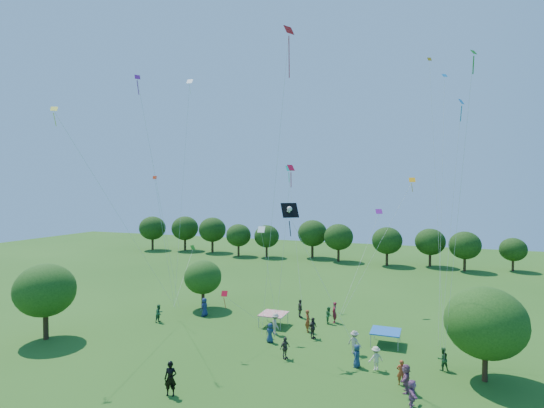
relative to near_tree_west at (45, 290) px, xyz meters
The scene contains 41 objects.
near_tree_west is the anchor object (origin of this frame).
near_tree_north 14.27m from the near_tree_west, 58.78° to the left, with size 3.77×3.77×4.90m.
near_tree_east 32.48m from the near_tree_west, ahead, with size 4.94×4.94×5.95m.
treeline 47.99m from the near_tree_west, 70.08° to the left, with size 88.01×8.77×6.77m.
tent_red_stripe 18.89m from the near_tree_west, 31.27° to the left, with size 2.20×2.20×1.10m.
tent_blue 27.22m from the near_tree_west, 18.21° to the left, with size 2.20×2.20×1.10m.
man_in_black 15.70m from the near_tree_west, 16.40° to the right, with size 0.75×0.48×2.01m, color black.
crowd_person_0 13.67m from the near_tree_west, 48.51° to the left, with size 0.86×0.46×1.74m, color navy.
crowd_person_1 21.53m from the near_tree_west, 25.50° to the left, with size 0.70×0.45×1.87m, color #91381A.
crowd_person_2 30.35m from the near_tree_west, ahead, with size 0.76×0.41×1.53m, color #224F27.
crowd_person_3 18.80m from the near_tree_west, 24.33° to the left, with size 1.15×0.52×1.76m, color #AF9E8C.
crowd_person_4 21.73m from the near_tree_west, 21.25° to the left, with size 1.00×0.45×1.70m, color #382E2D.
crowd_person_5 28.26m from the near_tree_west, ahead, with size 1.45×0.52×1.55m, color #92558B.
crowd_person_6 24.77m from the near_tree_west, ahead, with size 0.76×0.41×1.54m, color navy.
crowd_person_7 24.41m from the near_tree_west, 30.86° to the left, with size 0.69×0.45×1.86m, color maroon.
crowd_person_8 9.63m from the near_tree_west, 49.78° to the left, with size 0.79×0.43×1.59m, color #245435.
crowd_person_9 26.01m from the near_tree_west, ahead, with size 1.04×0.47×1.59m, color beige.
crowd_person_10 19.79m from the near_tree_west, ahead, with size 0.92×0.42×1.56m, color #433D36.
crowd_person_11 27.84m from the near_tree_west, ahead, with size 1.58×0.57×1.70m, color #844D6B.
crowd_person_12 18.36m from the near_tree_west, 18.53° to the left, with size 0.75×0.41×1.52m, color navy.
crowd_person_13 27.56m from the near_tree_west, ahead, with size 0.59×0.38×1.57m, color #9B391C.
crowd_person_14 23.88m from the near_tree_west, 30.46° to the left, with size 0.74×0.40×1.51m, color #2A6434.
crowd_person_15 24.66m from the near_tree_west, 13.69° to the left, with size 1.11×0.50×1.70m, color #BBA495.
crowd_person_16 21.85m from the near_tree_west, 36.07° to the left, with size 1.01×0.46×1.73m, color #403B33.
pirate_kite 20.73m from the near_tree_west, 14.47° to the left, with size 5.90×2.09×9.74m.
red_high_kite 25.05m from the near_tree_west, 15.21° to the left, with size 2.00×1.92×22.97m.
small_kite_0 21.16m from the near_tree_west, 25.48° to the left, with size 1.24×1.21×12.82m.
small_kite_1 11.40m from the near_tree_west, 60.13° to the left, with size 2.72×0.83×12.05m.
small_kite_2 10.40m from the near_tree_west, ahead, with size 4.28×9.53×16.75m.
small_kite_3 14.73m from the near_tree_west, 70.60° to the left, with size 2.61×7.59×4.64m.
small_kite_4 33.07m from the near_tree_west, 14.44° to the left, with size 1.47×3.47×17.30m.
small_kite_5 13.99m from the near_tree_west, 30.12° to the left, with size 0.82×5.00×19.84m.
small_kite_6 17.96m from the near_tree_west, 26.26° to the left, with size 1.62×0.42×7.66m.
small_kite_7 24.60m from the near_tree_west, 50.18° to the left, with size 3.74×6.50×13.33m.
small_kite_8 15.40m from the near_tree_west, ahead, with size 2.29×3.49×3.38m.
small_kite_9 31.46m from the near_tree_west, 31.77° to the left, with size 5.64×6.95×11.89m.
small_kite_10 32.59m from the near_tree_west, 19.22° to the left, with size 1.44×7.37×21.74m.
small_kite_11 32.59m from the near_tree_west, ahead, with size 1.60×0.52×19.08m.
small_kite_12 33.54m from the near_tree_west, 20.82° to the left, with size 0.59×8.35×20.57m.
small_kite_13 29.69m from the near_tree_west, 36.60° to the left, with size 2.62×8.63×8.76m.
small_kite_14 18.73m from the near_tree_west, 60.67° to the left, with size 1.06×4.31×21.82m.
Camera 1 is at (10.92, -14.73, 12.08)m, focal length 28.00 mm.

